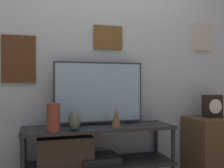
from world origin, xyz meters
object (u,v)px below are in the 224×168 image
at_px(vase_urn_stoneware, 74,120).
at_px(vase_tall_ceramic, 54,117).
at_px(television, 99,93).
at_px(vase_slim_bronze, 116,117).
at_px(mantel_clock, 212,106).

height_order(vase_urn_stoneware, vase_tall_ceramic, vase_tall_ceramic).
bearing_deg(vase_urn_stoneware, vase_tall_ceramic, -175.91).
height_order(television, vase_slim_bronze, television).
height_order(vase_urn_stoneware, vase_slim_bronze, vase_slim_bronze).
relative_size(television, mantel_clock, 3.59).
distance_m(vase_urn_stoneware, vase_tall_ceramic, 0.19).
bearing_deg(mantel_clock, vase_slim_bronze, -174.29).
bearing_deg(vase_slim_bronze, mantel_clock, 5.71).
bearing_deg(vase_tall_ceramic, vase_slim_bronze, 5.90).
relative_size(television, vase_tall_ceramic, 3.66).
relative_size(vase_tall_ceramic, mantel_clock, 0.98).
distance_m(vase_urn_stoneware, vase_slim_bronze, 0.41).
bearing_deg(vase_slim_bronze, vase_urn_stoneware, -173.28).
bearing_deg(television, vase_tall_ceramic, -152.31).
bearing_deg(mantel_clock, vase_tall_ceramic, -174.22).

